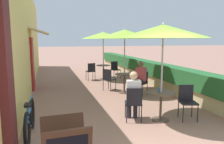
# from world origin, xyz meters

# --- Properties ---
(cafe_facade_wall) EXTENTS (0.98, 14.66, 4.20)m
(cafe_facade_wall) POSITION_xyz_m (-2.54, 7.19, 2.09)
(cafe_facade_wall) COLOR #E0CC6B
(cafe_facade_wall) RESTS_ON ground_plane
(planter_hedge) EXTENTS (0.60, 13.66, 1.01)m
(planter_hedge) POSITION_xyz_m (2.75, 7.23, 0.54)
(planter_hedge) COLOR tan
(planter_hedge) RESTS_ON ground_plane
(patio_table_near) EXTENTS (0.71, 0.71, 0.73)m
(patio_table_near) POSITION_xyz_m (0.88, 1.94, 0.50)
(patio_table_near) COLOR brown
(patio_table_near) RESTS_ON ground_plane
(patio_umbrella_near) EXTENTS (2.19, 2.19, 2.42)m
(patio_umbrella_near) POSITION_xyz_m (0.88, 1.94, 2.21)
(patio_umbrella_near) COLOR #B7B7BC
(patio_umbrella_near) RESTS_ON ground_plane
(cafe_chair_near_left) EXTENTS (0.49, 0.49, 0.87)m
(cafe_chair_near_left) POSITION_xyz_m (0.19, 2.05, 0.52)
(cafe_chair_near_left) COLOR black
(cafe_chair_near_left) RESTS_ON ground_plane
(seated_patron_near_left) EXTENTS (0.41, 0.47, 1.25)m
(seated_patron_near_left) POSITION_xyz_m (0.22, 2.16, 0.69)
(seated_patron_near_left) COLOR #23232D
(seated_patron_near_left) RESTS_ON ground_plane
(cafe_chair_near_right) EXTENTS (0.49, 0.49, 0.87)m
(cafe_chair_near_right) POSITION_xyz_m (1.57, 1.84, 0.52)
(cafe_chair_near_right) COLOR black
(cafe_chair_near_right) RESTS_ON ground_plane
(coffee_cup_near) EXTENTS (0.07, 0.07, 0.09)m
(coffee_cup_near) POSITION_xyz_m (0.89, 2.04, 0.77)
(coffee_cup_near) COLOR teal
(coffee_cup_near) RESTS_ON patio_table_near
(patio_table_mid) EXTENTS (0.71, 0.71, 0.73)m
(patio_table_mid) POSITION_xyz_m (0.98, 4.91, 0.50)
(patio_table_mid) COLOR brown
(patio_table_mid) RESTS_ON ground_plane
(patio_umbrella_mid) EXTENTS (2.19, 2.19, 2.42)m
(patio_umbrella_mid) POSITION_xyz_m (0.98, 4.91, 2.21)
(patio_umbrella_mid) COLOR #B7B7BC
(patio_umbrella_mid) RESTS_ON ground_plane
(cafe_chair_mid_left) EXTENTS (0.56, 0.56, 0.87)m
(cafe_chair_mid_left) POSITION_xyz_m (1.47, 4.42, 0.52)
(cafe_chair_mid_left) COLOR black
(cafe_chair_mid_left) RESTS_ON ground_plane
(seated_patron_mid_left) EXTENTS (0.51, 0.50, 1.25)m
(seated_patron_mid_left) POSITION_xyz_m (1.38, 4.35, 0.69)
(seated_patron_mid_left) COLOR #23232D
(seated_patron_mid_left) RESTS_ON ground_plane
(cafe_chair_mid_right) EXTENTS (0.56, 0.56, 0.87)m
(cafe_chair_mid_right) POSITION_xyz_m (0.48, 5.40, 0.52)
(cafe_chair_mid_right) COLOR black
(cafe_chair_mid_right) RESTS_ON ground_plane
(coffee_cup_mid) EXTENTS (0.07, 0.07, 0.09)m
(coffee_cup_mid) POSITION_xyz_m (1.13, 4.82, 0.77)
(coffee_cup_mid) COLOR white
(coffee_cup_mid) RESTS_ON patio_table_mid
(patio_table_far) EXTENTS (0.71, 0.71, 0.73)m
(patio_table_far) POSITION_xyz_m (0.92, 7.92, 0.50)
(patio_table_far) COLOR brown
(patio_table_far) RESTS_ON ground_plane
(patio_umbrella_far) EXTENTS (2.19, 2.19, 2.42)m
(patio_umbrella_far) POSITION_xyz_m (0.92, 7.92, 2.21)
(patio_umbrella_far) COLOR #B7B7BC
(patio_umbrella_far) RESTS_ON ground_plane
(cafe_chair_far_left) EXTENTS (0.45, 0.45, 0.87)m
(cafe_chair_far_left) POSITION_xyz_m (1.60, 8.08, 0.52)
(cafe_chair_far_left) COLOR black
(cafe_chair_far_left) RESTS_ON ground_plane
(cafe_chair_far_right) EXTENTS (0.45, 0.45, 0.87)m
(cafe_chair_far_right) POSITION_xyz_m (0.24, 7.75, 0.52)
(cafe_chair_far_right) COLOR black
(cafe_chair_far_right) RESTS_ON ground_plane
(bicycle_leaning) EXTENTS (0.11, 1.74, 0.80)m
(bicycle_leaning) POSITION_xyz_m (-2.20, 1.85, 0.37)
(bicycle_leaning) COLOR black
(bicycle_leaning) RESTS_ON ground_plane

